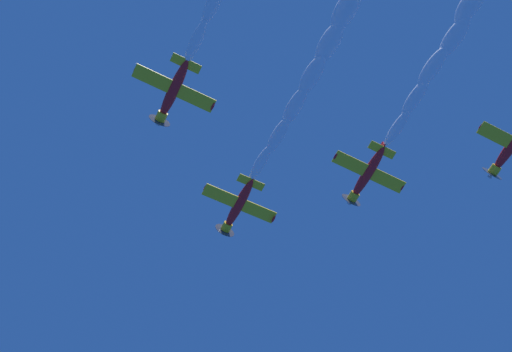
# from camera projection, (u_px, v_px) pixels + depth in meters

# --- Properties ---
(airplane_lead) EXTENTS (8.94, 9.87, 3.19)m
(airplane_lead) POSITION_uv_depth(u_px,v_px,m) (238.00, 206.00, 80.93)
(airplane_lead) COLOR red
(airplane_left_wingman) EXTENTS (8.94, 9.87, 3.08)m
(airplane_left_wingman) POSITION_uv_depth(u_px,v_px,m) (173.00, 92.00, 73.02)
(airplane_left_wingman) COLOR red
(airplane_right_wingman) EXTENTS (8.94, 9.87, 3.20)m
(airplane_right_wingman) POSITION_uv_depth(u_px,v_px,m) (367.00, 175.00, 79.30)
(airplane_right_wingman) COLOR red
(airplane_outer_right) EXTENTS (8.94, 9.87, 3.25)m
(airplane_outer_right) POSITION_uv_depth(u_px,v_px,m) (510.00, 147.00, 76.77)
(airplane_outer_right) COLOR red
(smoke_trail_lead) EXTENTS (29.66, 14.97, 3.77)m
(smoke_trail_lead) POSITION_uv_depth(u_px,v_px,m) (326.00, 46.00, 72.94)
(smoke_trail_lead) COLOR white
(smoke_trail_right_wingman) EXTENTS (28.78, 14.34, 4.00)m
(smoke_trail_right_wingman) POSITION_uv_depth(u_px,v_px,m) (471.00, 7.00, 71.35)
(smoke_trail_right_wingman) COLOR white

